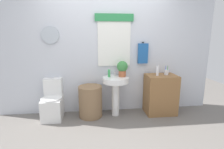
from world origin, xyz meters
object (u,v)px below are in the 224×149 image
at_px(lotion_bottle, 158,71).
at_px(toothbrush_cup, 166,72).
at_px(pedestal_sink, 116,87).
at_px(soap_bottle, 109,73).
at_px(laundry_hamper, 90,101).
at_px(wooden_cabinet, 160,94).
at_px(potted_plant, 122,68).
at_px(toilet, 53,103).

distance_m(lotion_bottle, toothbrush_cup, 0.22).
xyz_separation_m(pedestal_sink, toothbrush_cup, (1.02, 0.02, 0.27)).
bearing_deg(soap_bottle, lotion_bottle, -5.51).
height_order(laundry_hamper, wooden_cabinet, wooden_cabinet).
distance_m(laundry_hamper, wooden_cabinet, 1.41).
bearing_deg(lotion_bottle, wooden_cabinet, 20.96).
bearing_deg(potted_plant, toothbrush_cup, -2.60).
xyz_separation_m(laundry_hamper, lotion_bottle, (1.31, -0.04, 0.59)).
xyz_separation_m(laundry_hamper, pedestal_sink, (0.49, 0.00, 0.27)).
bearing_deg(potted_plant, lotion_bottle, -8.44).
height_order(toilet, pedestal_sink, pedestal_sink).
xyz_separation_m(toilet, pedestal_sink, (1.21, -0.03, 0.29)).
bearing_deg(lotion_bottle, pedestal_sink, 177.19).
relative_size(pedestal_sink, lotion_bottle, 3.93).
bearing_deg(pedestal_sink, soap_bottle, 157.38).
xyz_separation_m(pedestal_sink, lotion_bottle, (0.81, -0.04, 0.32)).
relative_size(laundry_hamper, potted_plant, 1.99).
xyz_separation_m(laundry_hamper, soap_bottle, (0.37, 0.05, 0.54)).
bearing_deg(toothbrush_cup, wooden_cabinet, -169.21).
bearing_deg(pedestal_sink, potted_plant, 23.20).
height_order(pedestal_sink, wooden_cabinet, wooden_cabinet).
xyz_separation_m(toilet, toothbrush_cup, (2.23, -0.01, 0.55)).
xyz_separation_m(potted_plant, toothbrush_cup, (0.88, -0.04, -0.10)).
bearing_deg(pedestal_sink, lotion_bottle, -2.81).
distance_m(toilet, laundry_hamper, 0.72).
height_order(pedestal_sink, potted_plant, potted_plant).
distance_m(pedestal_sink, soap_bottle, 0.30).
bearing_deg(wooden_cabinet, toothbrush_cup, 10.79).
height_order(potted_plant, toothbrush_cup, potted_plant).
bearing_deg(toilet, laundry_hamper, -2.73).
bearing_deg(potted_plant, wooden_cabinet, -4.41).
distance_m(toilet, toothbrush_cup, 2.30).
bearing_deg(soap_bottle, pedestal_sink, -22.62).
distance_m(toilet, soap_bottle, 1.22).
relative_size(pedestal_sink, soap_bottle, 5.19).
xyz_separation_m(toilet, potted_plant, (1.35, 0.03, 0.65)).
xyz_separation_m(pedestal_sink, soap_bottle, (-0.12, 0.05, 0.27)).
bearing_deg(toothbrush_cup, soap_bottle, 178.49).
bearing_deg(laundry_hamper, wooden_cabinet, 0.00).
bearing_deg(toilet, lotion_bottle, -2.10).
bearing_deg(wooden_cabinet, soap_bottle, 177.24).
relative_size(pedestal_sink, potted_plant, 2.51).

